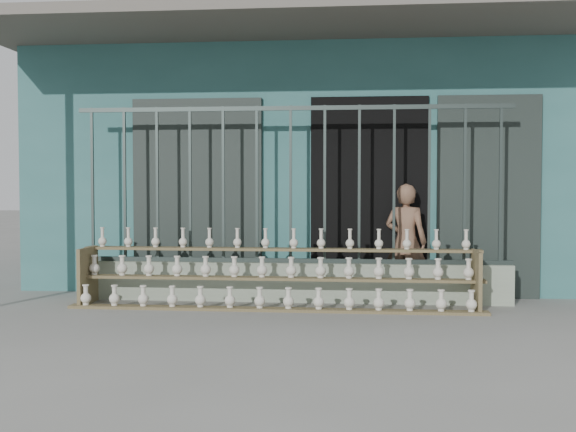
# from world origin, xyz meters

# --- Properties ---
(ground) EXTENTS (60.00, 60.00, 0.00)m
(ground) POSITION_xyz_m (0.00, 0.00, 0.00)
(ground) COLOR slate
(workshop_building) EXTENTS (7.40, 6.60, 3.21)m
(workshop_building) POSITION_xyz_m (0.00, 4.23, 1.62)
(workshop_building) COLOR #2D605F
(workshop_building) RESTS_ON ground
(parapet_wall) EXTENTS (5.00, 0.20, 0.45)m
(parapet_wall) POSITION_xyz_m (0.00, 1.30, 0.23)
(parapet_wall) COLOR gray
(parapet_wall) RESTS_ON ground
(security_fence) EXTENTS (5.00, 0.04, 1.80)m
(security_fence) POSITION_xyz_m (-0.00, 1.30, 1.35)
(security_fence) COLOR #283330
(security_fence) RESTS_ON parapet_wall
(shelf_rack) EXTENTS (4.50, 0.68, 0.85)m
(shelf_rack) POSITION_xyz_m (-0.11, 0.88, 0.36)
(shelf_rack) COLOR brown
(shelf_rack) RESTS_ON ground
(elderly_woman) EXTENTS (0.58, 0.47, 1.36)m
(elderly_woman) POSITION_xyz_m (1.33, 1.61, 0.68)
(elderly_woman) COLOR brown
(elderly_woman) RESTS_ON ground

